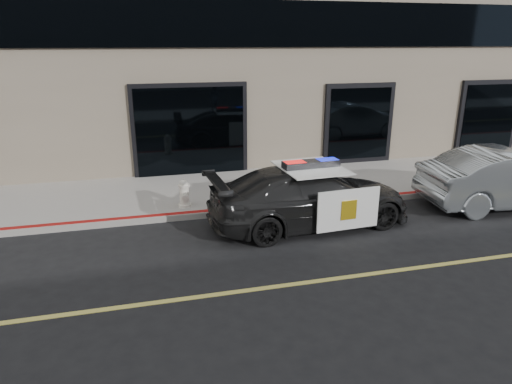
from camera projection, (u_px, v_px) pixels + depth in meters
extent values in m
plane|color=black|center=(298.00, 284.00, 7.96)|extent=(120.00, 120.00, 0.00)
cube|color=gray|center=(236.00, 189.00, 12.76)|extent=(60.00, 3.50, 0.15)
imported|color=black|center=(310.00, 197.00, 10.34)|extent=(2.50, 4.89, 1.35)
cube|color=white|center=(348.00, 210.00, 9.61)|extent=(1.44, 0.13, 0.90)
cube|color=white|center=(310.00, 184.00, 11.35)|extent=(1.44, 0.13, 0.90)
cube|color=white|center=(311.00, 167.00, 10.12)|extent=(1.45, 1.70, 0.02)
cube|color=gold|center=(349.00, 210.00, 9.58)|extent=(0.36, 0.03, 0.43)
cube|color=black|center=(311.00, 164.00, 10.10)|extent=(1.31, 0.42, 0.16)
cube|color=red|center=(295.00, 165.00, 9.98)|extent=(0.47, 0.32, 0.15)
cube|color=#0C19CC|center=(327.00, 162.00, 10.21)|extent=(0.47, 0.32, 0.15)
imported|color=#949A9E|center=(512.00, 179.00, 11.44)|extent=(2.46, 4.83, 1.49)
cylinder|color=white|center=(185.00, 205.00, 11.24)|extent=(0.32, 0.32, 0.07)
cylinder|color=white|center=(184.00, 195.00, 11.15)|extent=(0.23, 0.23, 0.45)
cylinder|color=white|center=(184.00, 186.00, 11.08)|extent=(0.28, 0.28, 0.05)
sphere|color=white|center=(184.00, 184.00, 11.06)|extent=(0.21, 0.21, 0.21)
cylinder|color=white|center=(184.00, 180.00, 11.03)|extent=(0.06, 0.06, 0.06)
cylinder|color=white|center=(184.00, 191.00, 11.27)|extent=(0.12, 0.11, 0.12)
cylinder|color=white|center=(185.00, 195.00, 11.00)|extent=(0.12, 0.11, 0.12)
cylinder|color=white|center=(185.00, 197.00, 10.99)|extent=(0.15, 0.12, 0.15)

